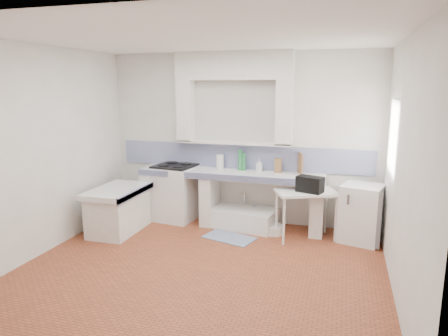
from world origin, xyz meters
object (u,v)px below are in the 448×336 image
(sink, at_px, (241,218))
(side_table, at_px, (306,215))
(fridge, at_px, (361,213))
(stove, at_px, (176,193))

(sink, height_order, side_table, side_table)
(fridge, bearing_deg, sink, -168.48)
(side_table, height_order, fridge, fridge)
(stove, height_order, fridge, stove)
(stove, bearing_deg, fridge, 4.20)
(side_table, bearing_deg, sink, 141.98)
(stove, relative_size, fridge, 1.08)
(sink, xyz_separation_m, side_table, (1.06, -0.25, 0.23))
(side_table, relative_size, fridge, 1.04)
(stove, xyz_separation_m, fridge, (3.01, -0.17, -0.04))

